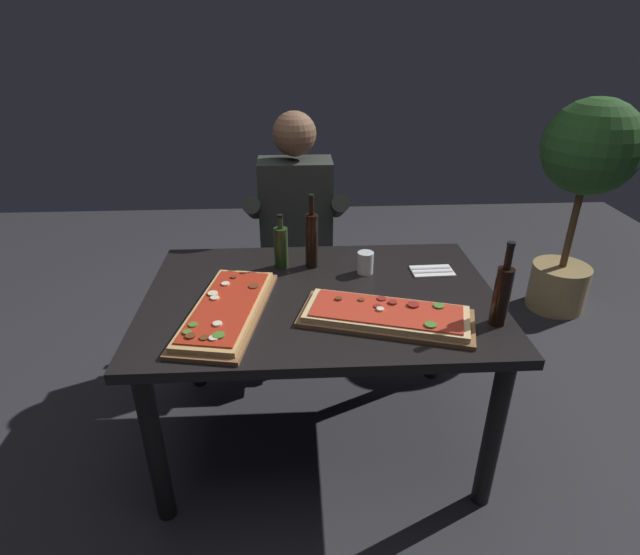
% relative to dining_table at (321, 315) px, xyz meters
% --- Properties ---
extents(ground_plane, '(6.40, 6.40, 0.00)m').
position_rel_dining_table_xyz_m(ground_plane, '(0.00, 0.00, -0.64)').
color(ground_plane, '#2D2D33').
extents(dining_table, '(1.40, 0.96, 0.74)m').
position_rel_dining_table_xyz_m(dining_table, '(0.00, 0.00, 0.00)').
color(dining_table, black).
rests_on(dining_table, ground_plane).
extents(pizza_rectangular_front, '(0.67, 0.42, 0.05)m').
position_rel_dining_table_xyz_m(pizza_rectangular_front, '(0.23, -0.21, 0.12)').
color(pizza_rectangular_front, brown).
rests_on(pizza_rectangular_front, dining_table).
extents(pizza_rectangular_left, '(0.36, 0.66, 0.05)m').
position_rel_dining_table_xyz_m(pizza_rectangular_left, '(-0.36, -0.13, 0.12)').
color(pizza_rectangular_left, brown).
rests_on(pizza_rectangular_left, dining_table).
extents(wine_bottle_dark, '(0.06, 0.06, 0.32)m').
position_rel_dining_table_xyz_m(wine_bottle_dark, '(0.63, -0.25, 0.22)').
color(wine_bottle_dark, black).
rests_on(wine_bottle_dark, dining_table).
extents(oil_bottle_amber, '(0.06, 0.06, 0.25)m').
position_rel_dining_table_xyz_m(oil_bottle_amber, '(-0.16, 0.26, 0.19)').
color(oil_bottle_amber, '#233819').
rests_on(oil_bottle_amber, dining_table).
extents(vinegar_bottle_green, '(0.06, 0.06, 0.33)m').
position_rel_dining_table_xyz_m(vinegar_bottle_green, '(-0.02, 0.26, 0.23)').
color(vinegar_bottle_green, black).
rests_on(vinegar_bottle_green, dining_table).
extents(tumbler_near_camera, '(0.07, 0.07, 0.10)m').
position_rel_dining_table_xyz_m(tumbler_near_camera, '(0.20, 0.18, 0.14)').
color(tumbler_near_camera, silver).
rests_on(tumbler_near_camera, dining_table).
extents(napkin_cutlery_set, '(0.18, 0.12, 0.01)m').
position_rel_dining_table_xyz_m(napkin_cutlery_set, '(0.50, 0.17, 0.10)').
color(napkin_cutlery_set, white).
rests_on(napkin_cutlery_set, dining_table).
extents(diner_chair, '(0.44, 0.44, 0.87)m').
position_rel_dining_table_xyz_m(diner_chair, '(-0.09, 0.86, -0.16)').
color(diner_chair, black).
rests_on(diner_chair, ground_plane).
extents(seated_diner, '(0.53, 0.41, 1.33)m').
position_rel_dining_table_xyz_m(seated_diner, '(-0.09, 0.74, 0.10)').
color(seated_diner, '#23232D').
rests_on(seated_diner, ground_plane).
extents(potted_plant_corner, '(0.56, 0.56, 1.35)m').
position_rel_dining_table_xyz_m(potted_plant_corner, '(1.63, 1.08, 0.25)').
color(potted_plant_corner, tan).
rests_on(potted_plant_corner, ground_plane).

